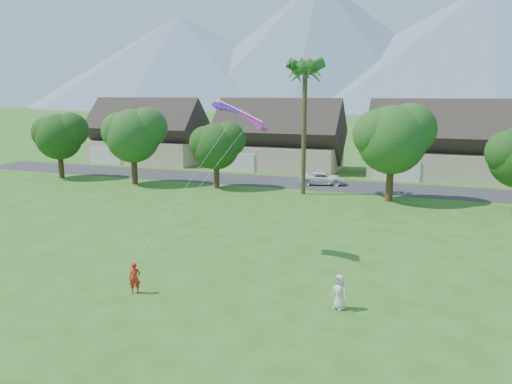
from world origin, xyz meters
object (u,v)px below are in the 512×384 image
at_px(kite_flyer, 135,278).
at_px(parafoil_kite, 242,113).
at_px(parked_car, 322,178).
at_px(watcher, 339,292).

xyz_separation_m(kite_flyer, parafoil_kite, (2.70, 7.24, 7.62)).
height_order(kite_flyer, parked_car, kite_flyer).
height_order(kite_flyer, watcher, watcher).
height_order(parked_car, parafoil_kite, parafoil_kite).
bearing_deg(kite_flyer, parafoil_kite, 45.12).
distance_m(parked_car, parafoil_kite, 25.49).
distance_m(watcher, parked_car, 30.85).
distance_m(kite_flyer, parked_car, 31.58).
distance_m(kite_flyer, watcher, 9.69).
bearing_deg(watcher, parked_car, 133.59).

